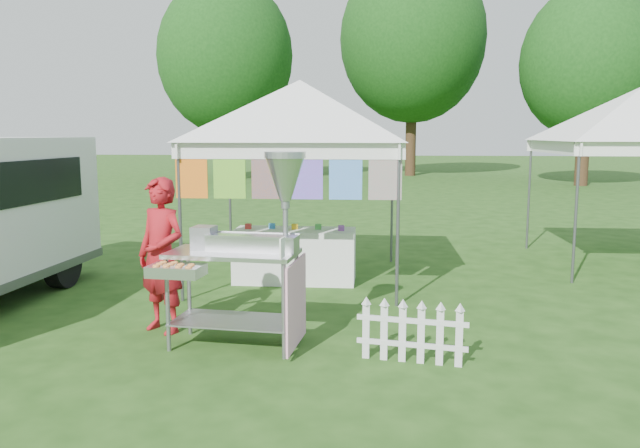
# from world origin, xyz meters

# --- Properties ---
(ground) EXTENTS (120.00, 120.00, 0.00)m
(ground) POSITION_xyz_m (0.00, 0.00, 0.00)
(ground) COLOR #1F4213
(ground) RESTS_ON ground
(canopy_main) EXTENTS (4.24, 4.24, 3.45)m
(canopy_main) POSITION_xyz_m (0.00, 3.49, 2.99)
(canopy_main) COLOR #59595E
(canopy_main) RESTS_ON ground
(tree_left) EXTENTS (6.40, 6.40, 9.53)m
(tree_left) POSITION_xyz_m (-6.00, 24.00, 5.83)
(tree_left) COLOR #312012
(tree_left) RESTS_ON ground
(tree_mid) EXTENTS (7.60, 7.60, 11.52)m
(tree_mid) POSITION_xyz_m (3.00, 28.00, 7.14)
(tree_mid) COLOR #312012
(tree_mid) RESTS_ON ground
(tree_right) EXTENTS (5.60, 5.60, 8.42)m
(tree_right) POSITION_xyz_m (10.00, 22.00, 5.18)
(tree_right) COLOR #312012
(tree_right) RESTS_ON ground
(donut_cart) EXTENTS (1.54, 0.96, 2.03)m
(donut_cart) POSITION_xyz_m (-0.12, 0.36, 1.20)
(donut_cart) COLOR gray
(donut_cart) RESTS_ON ground
(vendor) EXTENTS (0.76, 0.66, 1.74)m
(vendor) POSITION_xyz_m (-1.24, 0.81, 0.87)
(vendor) COLOR #A1131B
(vendor) RESTS_ON ground
(picket_fence) EXTENTS (1.07, 0.21, 0.56)m
(picket_fence) POSITION_xyz_m (1.50, 0.05, 0.29)
(picket_fence) COLOR silver
(picket_fence) RESTS_ON ground
(display_table) EXTENTS (1.80, 0.70, 0.80)m
(display_table) POSITION_xyz_m (-0.06, 3.31, 0.40)
(display_table) COLOR white
(display_table) RESTS_ON ground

